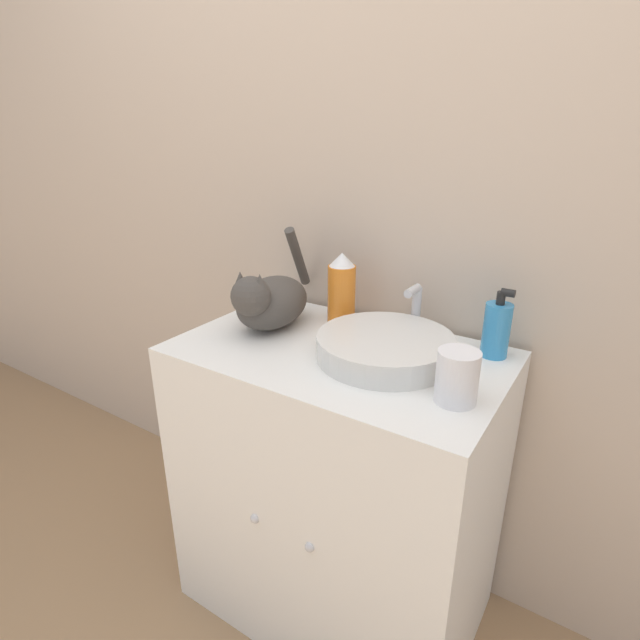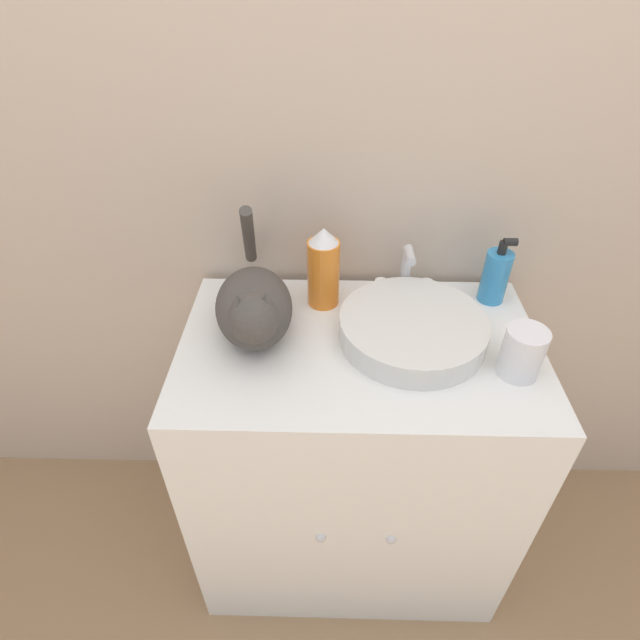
{
  "view_description": "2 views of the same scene",
  "coord_description": "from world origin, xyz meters",
  "px_view_note": "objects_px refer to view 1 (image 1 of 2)",
  "views": [
    {
      "loc": [
        0.56,
        -0.7,
        1.33
      ],
      "look_at": [
        -0.05,
        0.24,
        0.89
      ],
      "focal_mm": 28.0,
      "sensor_mm": 36.0,
      "label": 1
    },
    {
      "loc": [
        -0.07,
        -0.58,
        1.54
      ],
      "look_at": [
        -0.09,
        0.23,
        0.9
      ],
      "focal_mm": 28.0,
      "sensor_mm": 36.0,
      "label": 2
    }
  ],
  "objects_px": {
    "cat": "(270,300)",
    "cup": "(457,377)",
    "spray_bottle": "(342,290)",
    "soap_bottle": "(497,329)"
  },
  "relations": [
    {
      "from": "cat",
      "to": "soap_bottle",
      "type": "height_order",
      "value": "cat"
    },
    {
      "from": "cat",
      "to": "cup",
      "type": "height_order",
      "value": "cat"
    },
    {
      "from": "cat",
      "to": "cup",
      "type": "distance_m",
      "value": 0.56
    },
    {
      "from": "spray_bottle",
      "to": "cup",
      "type": "xyz_separation_m",
      "value": [
        0.4,
        -0.23,
        -0.04
      ]
    },
    {
      "from": "soap_bottle",
      "to": "spray_bottle",
      "type": "xyz_separation_m",
      "value": [
        -0.41,
        -0.02,
        0.03
      ]
    },
    {
      "from": "spray_bottle",
      "to": "soap_bottle",
      "type": "bearing_deg",
      "value": 3.06
    },
    {
      "from": "soap_bottle",
      "to": "cup",
      "type": "relative_size",
      "value": 1.56
    },
    {
      "from": "soap_bottle",
      "to": "cup",
      "type": "distance_m",
      "value": 0.26
    },
    {
      "from": "soap_bottle",
      "to": "spray_bottle",
      "type": "height_order",
      "value": "spray_bottle"
    },
    {
      "from": "spray_bottle",
      "to": "cup",
      "type": "distance_m",
      "value": 0.47
    }
  ]
}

